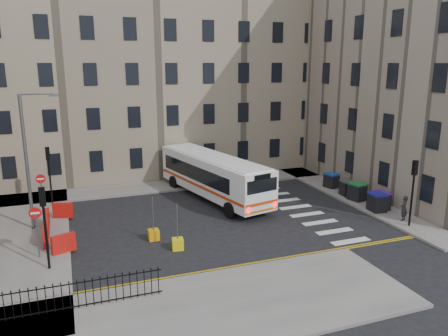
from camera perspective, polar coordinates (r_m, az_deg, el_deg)
ground at (r=29.13m, az=2.74°, el=-6.23°), size 120.00×120.00×0.00m
pavement_north at (r=35.52m, az=-11.73°, el=-2.70°), size 36.00×3.20×0.15m
pavement_east at (r=36.59m, az=13.37°, el=-2.30°), size 2.40×26.00×0.15m
pavement_west at (r=28.17m, az=-25.72°, el=-8.18°), size 6.00×22.00×0.15m
pavement_sw at (r=18.49m, az=-5.68°, el=-18.55°), size 20.00×6.00×0.15m
terrace_north at (r=40.89m, az=-15.23°, el=11.40°), size 38.30×10.80×17.20m
corner_east at (r=42.38m, az=24.96°, el=12.04°), size 17.80×24.30×19.20m
traffic_light_east at (r=28.49m, az=23.50°, el=-1.80°), size 0.28×0.22×4.10m
traffic_light_nw at (r=32.49m, az=-21.90°, el=0.16°), size 0.28×0.22×4.10m
traffic_light_sw at (r=22.37m, az=-22.44°, el=-5.75°), size 0.28×0.22×4.10m
streetlamp at (r=27.86m, az=-24.40°, el=0.89°), size 0.50×0.22×8.14m
no_entry_north at (r=30.76m, az=-22.77°, el=-2.17°), size 0.60×0.08×3.00m
no_entry_south at (r=24.08m, az=-23.36°, el=-6.49°), size 0.60×0.08×3.00m
roadworks_barriers at (r=27.34m, az=-21.40°, el=-7.11°), size 1.66×6.26×1.00m
iron_railings at (r=19.32m, az=-19.93°, el=-15.53°), size 7.80×0.04×1.20m
bus at (r=32.17m, az=-1.42°, el=-0.88°), size 5.21×11.93×3.17m
wheelie_bin_a at (r=31.10m, az=19.36°, el=-4.21°), size 1.06×1.20×1.24m
wheelie_bin_b at (r=31.65m, az=19.82°, el=-3.97°), size 1.06×1.19×1.21m
wheelie_bin_c at (r=33.07m, az=16.98°, el=-2.96°), size 1.22×1.33×1.26m
wheelie_bin_d at (r=34.06m, az=15.77°, el=-2.51°), size 0.99×1.10×1.13m
wheelie_bin_e at (r=35.86m, az=13.85°, el=-1.58°), size 1.10×1.20×1.14m
pedestrian at (r=29.79m, az=22.44°, el=-4.88°), size 0.71×0.63×1.63m
bollard_yellow at (r=25.56m, az=-9.16°, el=-8.60°), size 0.61×0.61×0.60m
bollard_chevron at (r=24.17m, az=-6.06°, el=-9.84°), size 0.68×0.68×0.60m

